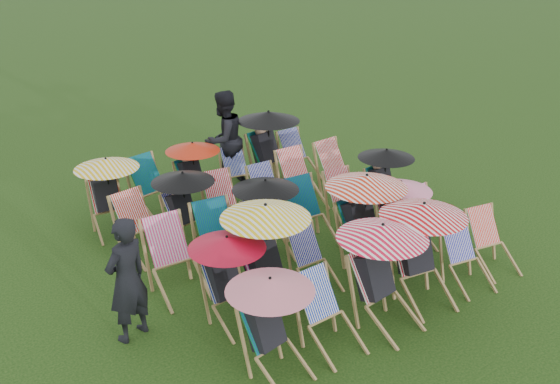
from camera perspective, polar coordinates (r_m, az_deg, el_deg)
ground at (r=10.00m, az=1.31°, el=-5.15°), size 100.00×100.00×0.00m
deckchair_0 at (r=7.13m, az=-0.60°, el=-12.17°), size 1.01×1.09×1.20m
deckchair_1 at (r=7.65m, az=4.58°, el=-11.14°), size 0.62×0.85×0.91m
deckchair_2 at (r=7.99m, az=9.48°, el=-7.47°), size 1.15×1.23×1.37m
deckchair_3 at (r=8.59m, az=12.87°, el=-5.33°), size 1.17×1.25×1.39m
deckchair_4 at (r=9.24m, az=16.78°, el=-5.82°), size 0.70×0.87×0.85m
deckchair_5 at (r=9.77m, az=18.90°, el=-4.36°), size 0.72×0.90×0.87m
deckchair_6 at (r=8.01m, az=-4.63°, el=-7.97°), size 0.99×1.04×1.18m
deckchair_7 at (r=8.26m, az=-1.00°, el=-5.77°), size 1.20×1.30×1.43m
deckchair_8 at (r=8.83m, az=3.13°, el=-6.24°), size 0.56×0.78×0.83m
deckchair_9 at (r=9.25m, az=8.01°, el=-2.62°), size 1.20×1.26×1.43m
deckchair_10 at (r=9.79m, az=10.92°, el=-2.24°), size 0.98×1.04×1.16m
deckchair_11 at (r=10.39m, az=13.69°, el=-2.14°), size 0.56×0.77×0.83m
deckchair_12 at (r=8.76m, az=-9.53°, el=-6.10°), size 0.73×0.98×1.02m
deckchair_13 at (r=9.15m, az=-5.33°, el=-4.52°), size 0.78×1.01×1.02m
deckchair_14 at (r=9.52m, az=-1.22°, el=-2.33°), size 1.03×1.07×1.22m
deckchair_15 at (r=9.97m, az=2.83°, el=-2.02°), size 0.74×0.98×1.00m
deckchair_16 at (r=10.59m, az=6.33°, el=-0.79°), size 0.67×0.89×0.92m
deckchair_17 at (r=11.05m, az=9.75°, el=0.97°), size 0.99×1.04×1.17m
deckchair_18 at (r=9.81m, az=-12.45°, el=-3.16°), size 0.76×0.97×0.96m
deckchair_19 at (r=9.98m, az=-8.57°, el=-1.43°), size 1.00×1.09×1.19m
deckchair_20 at (r=10.46m, az=-5.04°, el=-1.05°), size 0.73×0.93×0.93m
deckchair_21 at (r=10.89m, az=-0.90°, el=-0.07°), size 0.62×0.84×0.87m
deckchair_22 at (r=11.29m, az=2.02°, el=1.12°), size 0.69×0.94×0.99m
deckchair_23 at (r=11.76m, az=5.56°, el=1.99°), size 0.73×0.97×1.00m
deckchair_24 at (r=10.64m, az=-15.41°, el=-0.23°), size 1.06×1.12×1.25m
deckchair_25 at (r=11.09m, az=-11.30°, el=0.31°), size 0.84×1.04×1.02m
deckchair_26 at (r=11.36m, az=-7.77°, el=1.71°), size 0.98×1.05×1.16m
deckchair_27 at (r=11.83m, az=-3.77°, el=1.76°), size 0.67×0.85×0.84m
deckchair_28 at (r=12.16m, az=-0.82°, el=4.14°), size 1.22×1.32×1.44m
deckchair_29 at (r=12.52m, az=1.82°, el=3.29°), size 0.63×0.87×0.93m
person_left at (r=7.82m, az=-13.82°, el=-7.79°), size 0.69×0.56×1.64m
person_rear at (r=12.06m, az=-5.16°, el=4.82°), size 1.07×0.93×1.90m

